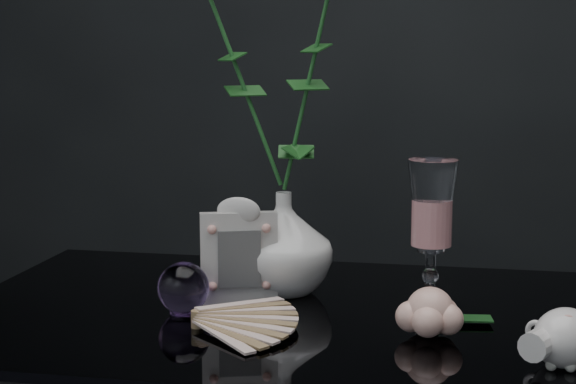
% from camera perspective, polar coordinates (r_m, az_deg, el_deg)
% --- Properties ---
extents(vase, '(0.16, 0.16, 0.15)m').
position_cam_1_polar(vase, '(1.27, -0.28, -3.31)').
color(vase, white).
rests_on(vase, table).
extents(wine_glass, '(0.08, 0.08, 0.21)m').
position_cam_1_polar(wine_glass, '(1.15, 9.24, -3.16)').
color(wine_glass, white).
rests_on(wine_glass, table).
extents(picture_frame, '(0.13, 0.12, 0.15)m').
position_cam_1_polar(picture_frame, '(1.23, -3.19, -3.78)').
color(picture_frame, silver).
rests_on(picture_frame, table).
extents(paperweight, '(0.08, 0.08, 0.07)m').
position_cam_1_polar(paperweight, '(1.19, -6.78, -6.17)').
color(paperweight, '#B988DE').
rests_on(paperweight, table).
extents(paper_fan, '(0.31, 0.28, 0.03)m').
position_cam_1_polar(paper_fan, '(1.14, -5.89, -8.07)').
color(paper_fan, beige).
rests_on(paper_fan, table).
extents(loose_rose, '(0.20, 0.22, 0.06)m').
position_cam_1_polar(loose_rose, '(1.10, 9.17, -7.66)').
color(loose_rose, '#FFB7A4').
rests_on(loose_rose, table).
extents(pearl_jar, '(0.32, 0.32, 0.07)m').
position_cam_1_polar(pearl_jar, '(1.04, 17.47, -8.81)').
color(pearl_jar, white).
rests_on(pearl_jar, table).
extents(roses, '(0.28, 0.11, 0.42)m').
position_cam_1_polar(roses, '(1.25, -1.00, 9.39)').
color(roses, '#FFB5A6').
rests_on(roses, vase).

